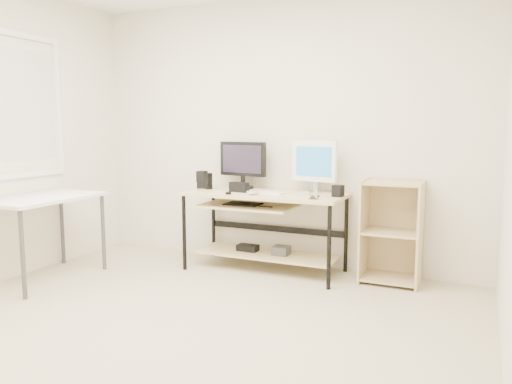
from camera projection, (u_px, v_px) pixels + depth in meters
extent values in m
cube|color=#C3B596|center=(164.00, 337.00, 3.26)|extent=(4.00, 4.00, 0.01)
cube|color=silver|center=(279.00, 133.00, 4.90)|extent=(4.00, 0.01, 2.60)
cube|color=white|center=(12.00, 105.00, 4.41)|extent=(0.01, 1.00, 1.20)
cube|color=beige|center=(265.00, 194.00, 4.66)|extent=(1.50, 0.65, 0.03)
cube|color=beige|center=(248.00, 206.00, 4.69)|extent=(0.90, 0.49, 0.02)
cube|color=beige|center=(267.00, 254.00, 4.78)|extent=(1.35, 0.46, 0.02)
cube|color=black|center=(243.00, 204.00, 4.71)|extent=(0.33, 0.22, 0.01)
cylinder|color=black|center=(265.00, 207.00, 4.56)|extent=(0.14, 0.01, 0.01)
cube|color=#3E3E40|center=(281.00, 250.00, 4.71)|extent=(0.15, 0.15, 0.08)
cube|color=black|center=(248.00, 248.00, 4.86)|extent=(0.20, 0.12, 0.06)
cylinder|color=black|center=(184.00, 233.00, 4.74)|extent=(0.04, 0.04, 0.72)
cylinder|color=black|center=(214.00, 222.00, 5.25)|extent=(0.04, 0.04, 0.72)
cylinder|color=black|center=(329.00, 248.00, 4.16)|extent=(0.04, 0.04, 0.72)
cylinder|color=black|center=(346.00, 234.00, 4.67)|extent=(0.04, 0.04, 0.72)
cube|color=white|center=(42.00, 198.00, 4.39)|extent=(0.60, 1.00, 0.03)
cylinder|color=#3E3E40|center=(62.00, 228.00, 4.96)|extent=(0.04, 0.04, 0.72)
cylinder|color=#3E3E40|center=(23.00, 255.00, 3.92)|extent=(0.04, 0.04, 0.72)
cylinder|color=#3E3E40|center=(103.00, 232.00, 4.75)|extent=(0.04, 0.04, 0.72)
cube|color=#D1B682|center=(364.00, 230.00, 4.44)|extent=(0.02, 0.40, 0.90)
cube|color=#D1B682|center=(420.00, 235.00, 4.24)|extent=(0.02, 0.40, 0.90)
cube|color=#D1B682|center=(395.00, 228.00, 4.51)|extent=(0.50, 0.02, 0.90)
cube|color=#D1B682|center=(390.00, 278.00, 4.39)|extent=(0.46, 0.38, 0.02)
cube|color=#D1B682|center=(391.00, 232.00, 4.34)|extent=(0.46, 0.38, 0.02)
cube|color=#D1B682|center=(393.00, 183.00, 4.28)|extent=(0.46, 0.38, 0.02)
cylinder|color=black|center=(243.00, 187.00, 4.97)|extent=(0.21, 0.21, 0.02)
cylinder|color=black|center=(243.00, 181.00, 4.96)|extent=(0.05, 0.05, 0.11)
cube|color=black|center=(243.00, 159.00, 4.93)|extent=(0.51, 0.11, 0.34)
cube|color=black|center=(242.00, 159.00, 4.91)|extent=(0.43, 0.05, 0.27)
cube|color=silver|center=(314.00, 192.00, 4.66)|extent=(0.16, 0.14, 0.01)
cylinder|color=silver|center=(314.00, 186.00, 4.66)|extent=(0.04, 0.04, 0.09)
cube|color=white|center=(314.00, 161.00, 4.63)|extent=(0.45, 0.13, 0.38)
cube|color=#2B7DBA|center=(313.00, 161.00, 4.60)|extent=(0.38, 0.07, 0.30)
cube|color=white|center=(262.00, 192.00, 4.63)|extent=(0.46, 0.18, 0.02)
ellipsoid|color=#B4B4B9|center=(253.00, 193.00, 4.50)|extent=(0.12, 0.14, 0.04)
cube|color=black|center=(239.00, 187.00, 4.70)|extent=(0.19, 0.11, 0.09)
cube|color=black|center=(202.00, 185.00, 4.97)|extent=(0.08, 0.08, 0.07)
cube|color=black|center=(202.00, 176.00, 4.96)|extent=(0.09, 0.09, 0.10)
cube|color=black|center=(338.00, 191.00, 4.38)|extent=(0.10, 0.10, 0.10)
cube|color=black|center=(208.00, 181.00, 4.90)|extent=(0.10, 0.08, 0.16)
cylinder|color=black|center=(228.00, 193.00, 4.53)|extent=(0.06, 0.06, 0.02)
cube|color=black|center=(315.00, 196.00, 4.37)|extent=(0.08, 0.13, 0.01)
cylinder|color=#AC804E|center=(313.00, 199.00, 4.22)|extent=(0.10, 0.10, 0.01)
cylinder|color=white|center=(313.00, 191.00, 4.21)|extent=(0.08, 0.08, 0.14)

